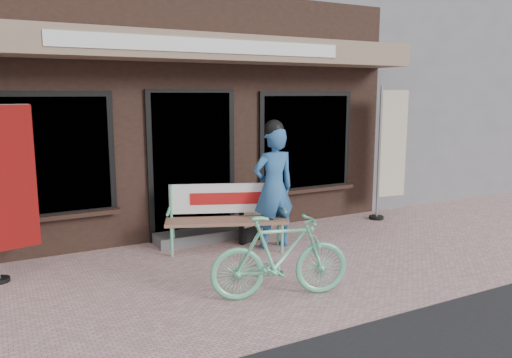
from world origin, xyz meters
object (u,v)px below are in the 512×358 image
person (274,185)px  nobori_red (11,188)px  bicycle (280,257)px  menu_stand (251,215)px  bench (226,212)px  nobori_cream (390,151)px

person → nobori_red: 3.28m
bicycle → nobori_red: (-2.44, 1.93, 0.63)m
bicycle → menu_stand: bearing=-2.6°
menu_stand → nobori_red: bearing=160.6°
person → bench: bearing=161.3°
bicycle → menu_stand: bicycle is taller
person → menu_stand: size_ratio=2.25×
bench → nobori_cream: size_ratio=0.75×
nobori_red → menu_stand: (3.08, -0.01, -0.67)m
nobori_red → menu_stand: 3.15m
bench → bicycle: (-0.20, -1.80, -0.08)m
nobori_red → nobori_cream: nobori_cream is taller
nobori_cream → person: bearing=-162.0°
bench → bicycle: bearing=-74.7°
bench → nobori_red: (-2.64, 0.13, 0.55)m
bench → menu_stand: (0.44, 0.12, -0.12)m
person → nobori_cream: size_ratio=0.79×
bench → person: person is taller
bench → nobori_cream: (3.21, 0.28, 0.64)m
bicycle → nobori_cream: 4.06m
bench → bicycle: 1.82m
person → nobori_red: (-3.26, 0.36, 0.20)m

